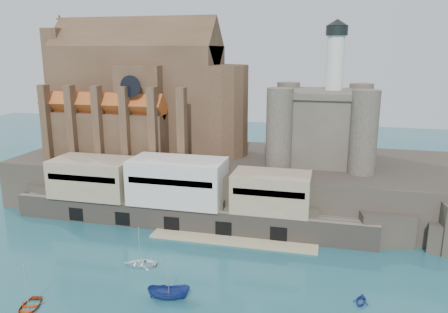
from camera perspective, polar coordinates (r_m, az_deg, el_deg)
name	(u,v)px	position (r m, az deg, el deg)	size (l,w,h in m)	color
ground	(190,293)	(64.22, -4.45, -17.36)	(300.00, 300.00, 0.00)	#1A4E58
promontory	(244,180)	(97.37, 2.63, -3.12)	(100.00, 36.00, 10.00)	#2A2520
quay	(177,195)	(84.62, -6.22, -5.00)	(70.00, 12.00, 13.05)	#6B6156
church	(146,99)	(103.44, -10.21, 7.41)	(47.00, 25.93, 30.51)	#4A3322
castle_keep	(322,122)	(94.36, 12.69, 4.36)	(21.20, 21.20, 29.30)	#4B453B
boat_0	(29,309)	(66.02, -24.12, -17.69)	(3.60, 1.04, 5.04)	#A72C03
boat_2	(169,299)	(63.30, -7.19, -17.93)	(2.23, 2.29, 5.93)	navy
boat_6	(140,265)	(72.47, -10.87, -13.73)	(3.72, 1.08, 5.21)	white
boat_7	(361,303)	(64.64, 17.42, -17.78)	(2.60, 1.59, 3.01)	navy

